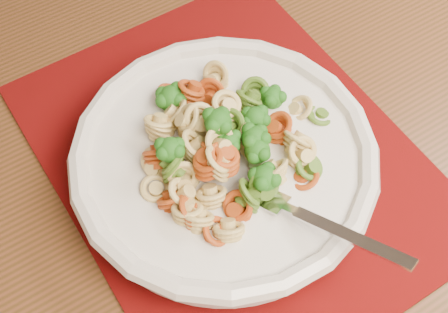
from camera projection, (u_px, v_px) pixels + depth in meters
The scene contains 5 objects.
dining_table at pixel (302, 236), 0.68m from camera, with size 1.62×1.37×0.69m.
placemat at pixel (233, 159), 0.62m from camera, with size 0.42×0.33×0.00m, color #550306.
pasta_bowl at pixel (224, 161), 0.58m from camera, with size 0.29×0.29×0.05m.
pasta_broccoli_heap at pixel (224, 153), 0.57m from camera, with size 0.24×0.24×0.06m, color tan, non-canonical shape.
fork at pixel (273, 201), 0.54m from camera, with size 0.19×0.02×0.01m, color silver, non-canonical shape.
Camera 1 is at (-0.48, -0.42, 1.22)m, focal length 50.00 mm.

